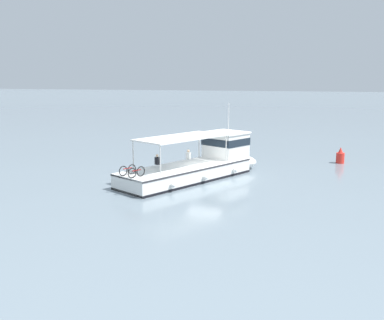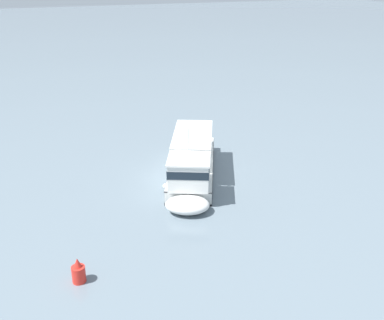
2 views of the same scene
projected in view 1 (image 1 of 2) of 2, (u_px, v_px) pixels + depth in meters
The scene contains 3 objects.
ground_plane at pixel (204, 179), 32.05m from camera, with size 400.00×400.00×0.00m, color slate.
ferry_main at pixel (202, 163), 32.69m from camera, with size 12.65×8.77×5.32m.
channel_buoy at pixel (340, 157), 37.89m from camera, with size 0.70×0.70×1.40m.
Camera 1 is at (30.33, 7.49, 7.34)m, focal length 41.33 mm.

